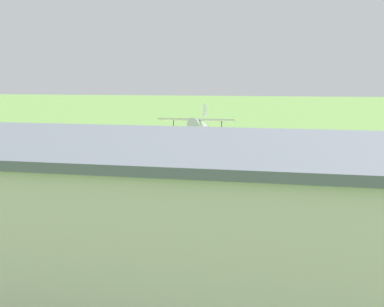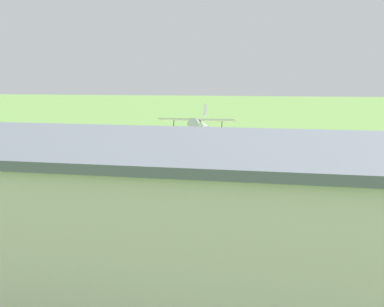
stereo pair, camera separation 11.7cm
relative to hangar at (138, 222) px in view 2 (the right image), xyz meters
The scene contains 5 objects.
ground_plane 38.54m from the hangar, 87.15° to the right, with size 400.00×400.00×0.00m, color #608C42.
hangar is the anchor object (origin of this frame).
biplane 40.75m from the hangar, 82.92° to the right, with size 8.37×7.08×4.13m.
person_by_parked_cars 20.03m from the hangar, 118.96° to the right, with size 0.48×0.48×1.76m.
person_near_hangar_door 23.19m from the hangar, 51.36° to the right, with size 0.54×0.54×1.55m.
Camera 2 is at (-9.25, 63.07, 9.88)m, focal length 57.85 mm.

